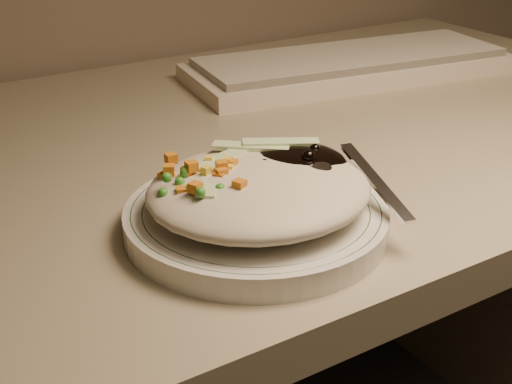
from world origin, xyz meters
TOP-DOWN VIEW (x-y plane):
  - desk at (0.00, 1.38)m, footprint 1.40×0.70m
  - plate at (-0.05, 1.17)m, footprint 0.23×0.23m
  - plate_rim at (-0.05, 1.17)m, footprint 0.21×0.21m
  - meal at (-0.05, 1.17)m, footprint 0.20×0.18m
  - keyboard at (0.32, 1.49)m, footprint 0.50×0.24m

SIDE VIEW (x-z plane):
  - desk at x=0.00m, z-range 0.17..0.91m
  - plate at x=-0.05m, z-range 0.74..0.76m
  - keyboard at x=0.32m, z-range 0.74..0.77m
  - plate_rim at x=-0.05m, z-range 0.76..0.76m
  - meal at x=-0.05m, z-range 0.76..0.81m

